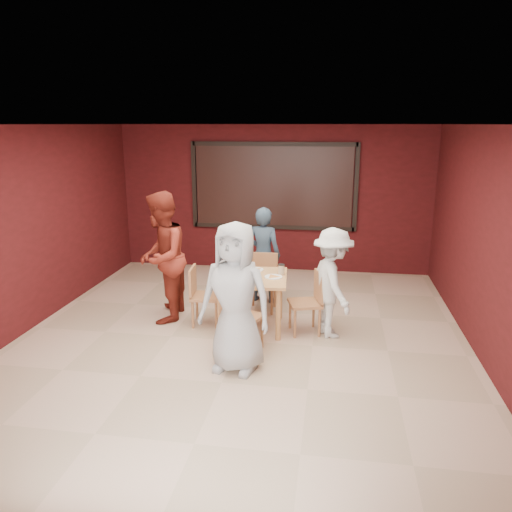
% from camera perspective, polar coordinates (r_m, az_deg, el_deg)
% --- Properties ---
extents(floor, '(7.00, 7.00, 0.00)m').
position_cam_1_polar(floor, '(6.75, -1.81, -9.68)').
color(floor, '#C9A68B').
rests_on(floor, ground).
extents(window_blinds, '(3.00, 0.02, 1.50)m').
position_cam_1_polar(window_blinds, '(9.62, 1.97, 7.97)').
color(window_blinds, black).
extents(dining_table, '(1.05, 1.05, 0.92)m').
position_cam_1_polar(dining_table, '(6.93, -0.52, -3.07)').
color(dining_table, tan).
rests_on(dining_table, floor).
extents(chair_front, '(0.56, 0.56, 0.90)m').
position_cam_1_polar(chair_front, '(6.26, -1.85, -6.68)').
color(chair_front, '#A3673F').
rests_on(chair_front, floor).
extents(chair_back, '(0.42, 0.42, 0.88)m').
position_cam_1_polar(chair_back, '(7.71, 0.81, -2.57)').
color(chair_back, '#A3673F').
rests_on(chair_back, floor).
extents(chair_left, '(0.45, 0.45, 0.85)m').
position_cam_1_polar(chair_left, '(7.17, -6.32, -4.15)').
color(chair_left, '#A3673F').
rests_on(chair_left, floor).
extents(chair_right, '(0.52, 0.52, 0.86)m').
position_cam_1_polar(chair_right, '(6.88, 6.22, -4.90)').
color(chair_right, '#A3673F').
rests_on(chair_right, floor).
extents(diner_front, '(0.96, 0.72, 1.77)m').
position_cam_1_polar(diner_front, '(5.72, -2.37, -4.79)').
color(diner_front, '#A7A7A7').
rests_on(diner_front, floor).
extents(diner_back, '(0.62, 0.47, 1.55)m').
position_cam_1_polar(diner_back, '(7.97, 0.83, 0.12)').
color(diner_back, '#2E4051').
rests_on(diner_back, floor).
extents(diner_left, '(0.80, 0.99, 1.89)m').
position_cam_1_polar(diner_left, '(7.31, -10.74, -0.14)').
color(diner_left, maroon).
rests_on(diner_left, floor).
extents(diner_right, '(0.86, 1.10, 1.49)m').
position_cam_1_polar(diner_right, '(6.75, 8.74, -3.08)').
color(diner_right, silver).
rests_on(diner_right, floor).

